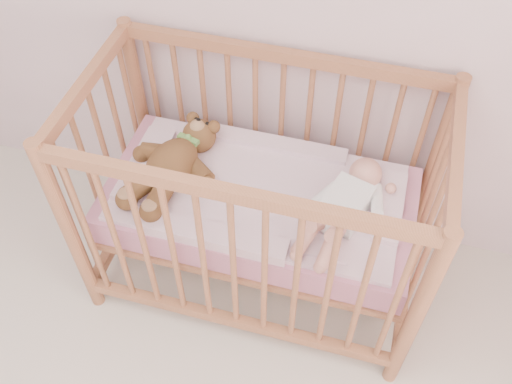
% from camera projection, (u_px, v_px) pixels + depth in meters
% --- Properties ---
extents(crib, '(1.36, 0.76, 1.00)m').
position_uv_depth(crib, '(259.00, 202.00, 2.28)').
color(crib, '#B26F4B').
rests_on(crib, floor).
extents(mattress, '(1.22, 0.62, 0.13)m').
position_uv_depth(mattress, '(259.00, 204.00, 2.29)').
color(mattress, '#CA7E9C').
rests_on(mattress, crib).
extents(blanket, '(1.10, 0.58, 0.06)m').
position_uv_depth(blanket, '(259.00, 192.00, 2.23)').
color(blanket, pink).
rests_on(blanket, mattress).
extents(baby, '(0.43, 0.62, 0.14)m').
position_uv_depth(baby, '(346.00, 202.00, 2.11)').
color(baby, white).
rests_on(baby, blanket).
extents(teddy_bear, '(0.52, 0.63, 0.15)m').
position_uv_depth(teddy_bear, '(172.00, 164.00, 2.22)').
color(teddy_bear, brown).
rests_on(teddy_bear, blanket).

